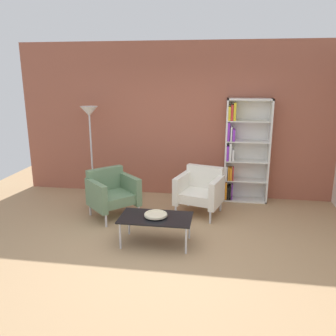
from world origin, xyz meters
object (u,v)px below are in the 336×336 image
(armchair_near_window, at_px, (112,192))
(armchair_corner_red, at_px, (200,190))
(coffee_table_low, at_px, (156,219))
(decorative_bowl, at_px, (156,215))
(floor_lamp_torchiere, at_px, (90,122))
(bookshelf_tall, at_px, (242,151))

(armchair_near_window, bearing_deg, armchair_corner_red, -32.27)
(coffee_table_low, relative_size, armchair_near_window, 1.05)
(decorative_bowl, height_order, floor_lamp_torchiere, floor_lamp_torchiere)
(armchair_corner_red, distance_m, floor_lamp_torchiere, 2.41)
(decorative_bowl, height_order, armchair_near_window, armchair_near_window)
(decorative_bowl, distance_m, armchair_near_window, 1.27)
(armchair_corner_red, relative_size, floor_lamp_torchiere, 0.49)
(armchair_near_window, relative_size, floor_lamp_torchiere, 0.54)
(decorative_bowl, bearing_deg, floor_lamp_torchiere, 131.74)
(armchair_corner_red, height_order, floor_lamp_torchiere, floor_lamp_torchiere)
(coffee_table_low, xyz_separation_m, floor_lamp_torchiere, (-1.58, 1.77, 1.08))
(coffee_table_low, bearing_deg, armchair_corner_red, 66.42)
(armchair_near_window, bearing_deg, floor_lamp_torchiere, 81.36)
(floor_lamp_torchiere, bearing_deg, bookshelf_tall, 4.63)
(floor_lamp_torchiere, bearing_deg, armchair_corner_red, -14.35)
(floor_lamp_torchiere, bearing_deg, armchair_near_window, -53.14)
(decorative_bowl, bearing_deg, coffee_table_low, 0.00)
(armchair_near_window, distance_m, armchair_corner_red, 1.49)
(bookshelf_tall, xyz_separation_m, decorative_bowl, (-1.24, -2.00, -0.52))
(armchair_near_window, height_order, armchair_corner_red, same)
(armchair_near_window, bearing_deg, coffee_table_low, -89.54)
(armchair_corner_red, bearing_deg, coffee_table_low, -97.94)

